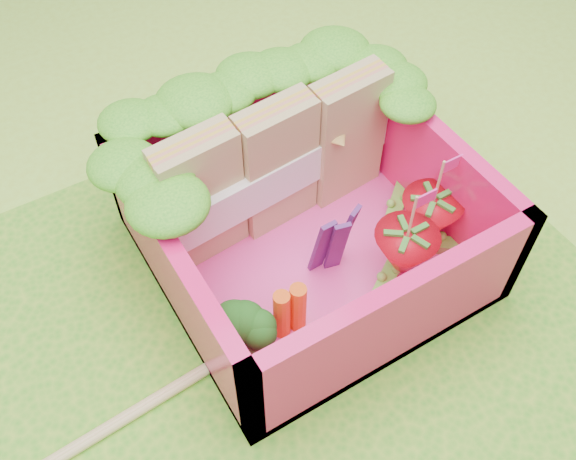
% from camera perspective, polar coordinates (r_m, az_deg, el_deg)
% --- Properties ---
extents(ground, '(14.00, 14.00, 0.00)m').
position_cam_1_polar(ground, '(2.79, 1.72, -8.79)').
color(ground, '#A2D33B').
rests_on(ground, ground).
extents(placemat, '(2.60, 2.60, 0.03)m').
position_cam_1_polar(placemat, '(2.78, 1.72, -8.64)').
color(placemat, '#4DAD27').
rests_on(placemat, ground).
extents(bento_floor, '(1.30, 1.30, 0.05)m').
position_cam_1_polar(bento_floor, '(2.95, 1.59, -1.98)').
color(bento_floor, '#FF41A5').
rests_on(bento_floor, placemat).
extents(bento_box, '(1.30, 1.30, 0.55)m').
position_cam_1_polar(bento_box, '(2.75, 1.70, 1.12)').
color(bento_box, '#F41463').
rests_on(bento_box, placemat).
extents(lettuce_ruffle, '(1.43, 0.76, 0.11)m').
position_cam_1_polar(lettuce_ruffle, '(2.80, -3.26, 11.74)').
color(lettuce_ruffle, '#248F1A').
rests_on(lettuce_ruffle, bento_box).
extents(sandwich_stack, '(1.17, 0.27, 0.64)m').
position_cam_1_polar(sandwich_stack, '(2.83, -0.94, 5.73)').
color(sandwich_stack, tan).
rests_on(sandwich_stack, bento_floor).
extents(broccoli, '(0.31, 0.31, 0.25)m').
position_cam_1_polar(broccoli, '(2.49, -3.85, -9.41)').
color(broccoli, '#7AAD53').
rests_on(broccoli, bento_floor).
extents(carrot_sticks, '(0.14, 0.08, 0.27)m').
position_cam_1_polar(carrot_sticks, '(2.58, 0.17, -7.22)').
color(carrot_sticks, orange).
rests_on(carrot_sticks, bento_floor).
extents(purple_wedges, '(0.19, 0.08, 0.38)m').
position_cam_1_polar(purple_wedges, '(2.72, 4.15, -1.11)').
color(purple_wedges, '#3E1856').
rests_on(purple_wedges, bento_floor).
extents(strawberry_left, '(0.28, 0.28, 0.52)m').
position_cam_1_polar(strawberry_left, '(2.77, 10.21, -2.19)').
color(strawberry_left, red).
rests_on(strawberry_left, bento_floor).
extents(strawberry_right, '(0.27, 0.27, 0.51)m').
position_cam_1_polar(strawberry_right, '(2.92, 12.38, 0.86)').
color(strawberry_right, red).
rests_on(strawberry_right, bento_floor).
extents(snap_peas, '(0.59, 0.56, 0.05)m').
position_cam_1_polar(snap_peas, '(2.97, 10.46, -0.99)').
color(snap_peas, '#6AB93A').
rests_on(snap_peas, bento_floor).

